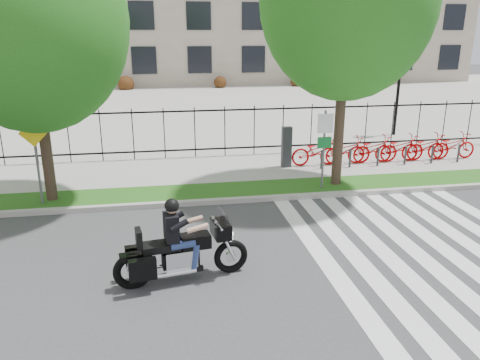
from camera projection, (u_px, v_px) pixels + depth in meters
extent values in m
plane|color=#38383A|center=(229.00, 269.00, 10.22)|extent=(120.00, 120.00, 0.00)
cube|color=#9F9D96|center=(209.00, 202.00, 14.04)|extent=(60.00, 0.20, 0.15)
cube|color=#215214|center=(206.00, 193.00, 14.84)|extent=(60.00, 1.50, 0.15)
cube|color=gray|center=(199.00, 171.00, 17.19)|extent=(60.00, 3.50, 0.15)
cube|color=gray|center=(178.00, 103.00, 33.68)|extent=(80.00, 34.00, 0.10)
cylinder|color=black|center=(398.00, 96.00, 22.49)|extent=(0.14, 0.14, 4.00)
cylinder|color=black|center=(402.00, 55.00, 21.92)|extent=(0.06, 0.70, 0.70)
sphere|color=white|center=(395.00, 53.00, 21.83)|extent=(0.36, 0.36, 0.36)
sphere|color=white|center=(409.00, 53.00, 21.94)|extent=(0.36, 0.36, 0.36)
cylinder|color=#33251C|center=(45.00, 142.00, 13.54)|extent=(0.32, 0.32, 3.51)
ellipsoid|color=#1A6015|center=(29.00, 21.00, 12.53)|extent=(5.27, 5.27, 6.06)
cylinder|color=#33251C|center=(340.00, 121.00, 14.88)|extent=(0.32, 0.32, 4.18)
cube|color=#2D2D33|center=(287.00, 147.00, 17.22)|extent=(0.35, 0.25, 1.50)
imported|color=#BE0103|center=(317.00, 152.00, 17.49)|extent=(1.98, 0.69, 1.04)
cylinder|color=#2D2D33|center=(322.00, 159.00, 17.07)|extent=(0.08, 0.08, 0.70)
imported|color=#BE0103|center=(345.00, 150.00, 17.66)|extent=(1.98, 0.69, 1.04)
cylinder|color=#2D2D33|center=(350.00, 158.00, 17.25)|extent=(0.08, 0.08, 0.70)
imported|color=#BE0103|center=(373.00, 149.00, 17.84)|extent=(1.98, 0.69, 1.04)
cylinder|color=#2D2D33|center=(378.00, 157.00, 17.42)|extent=(0.08, 0.08, 0.70)
imported|color=#BE0103|center=(399.00, 148.00, 18.02)|extent=(1.98, 0.69, 1.04)
cylinder|color=#2D2D33|center=(405.00, 156.00, 17.60)|extent=(0.08, 0.08, 0.70)
imported|color=#BE0103|center=(426.00, 147.00, 18.20)|extent=(1.98, 0.69, 1.04)
cylinder|color=#2D2D33|center=(432.00, 154.00, 17.78)|extent=(0.08, 0.08, 0.70)
imported|color=#BE0103|center=(451.00, 146.00, 18.37)|extent=(1.98, 0.69, 1.04)
cylinder|color=#2D2D33|center=(458.00, 153.00, 17.96)|extent=(0.08, 0.08, 0.70)
cylinder|color=#59595B|center=(324.00, 150.00, 14.71)|extent=(0.07, 0.07, 2.50)
cube|color=white|center=(325.00, 124.00, 14.41)|extent=(0.50, 0.03, 0.60)
cube|color=#0C6626|center=(324.00, 143.00, 14.59)|extent=(0.45, 0.03, 0.35)
cylinder|color=#59595B|center=(37.00, 164.00, 13.35)|extent=(0.07, 0.07, 2.40)
cube|color=yellow|center=(33.00, 133.00, 13.03)|extent=(0.78, 0.03, 0.78)
torus|color=black|center=(231.00, 256.00, 10.00)|extent=(0.76, 0.25, 0.75)
torus|color=black|center=(133.00, 271.00, 9.38)|extent=(0.81, 0.28, 0.79)
cube|color=black|center=(221.00, 229.00, 9.73)|extent=(0.41, 0.64, 0.33)
cube|color=#26262B|center=(224.00, 218.00, 9.68)|extent=(0.24, 0.56, 0.33)
cube|color=silver|center=(181.00, 259.00, 9.63)|extent=(0.70, 0.46, 0.43)
cube|color=black|center=(196.00, 241.00, 9.62)|extent=(0.65, 0.45, 0.28)
cube|color=black|center=(161.00, 246.00, 9.42)|extent=(0.81, 0.50, 0.15)
cube|color=black|center=(139.00, 238.00, 9.21)|extent=(0.16, 0.38, 0.37)
cube|color=black|center=(143.00, 270.00, 9.08)|extent=(0.56, 0.25, 0.43)
cube|color=black|center=(139.00, 255.00, 9.67)|extent=(0.56, 0.25, 0.43)
cube|color=black|center=(171.00, 227.00, 9.36)|extent=(0.32, 0.47, 0.56)
sphere|color=tan|center=(172.00, 208.00, 9.25)|extent=(0.25, 0.25, 0.25)
sphere|color=black|center=(172.00, 206.00, 9.24)|extent=(0.29, 0.29, 0.29)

